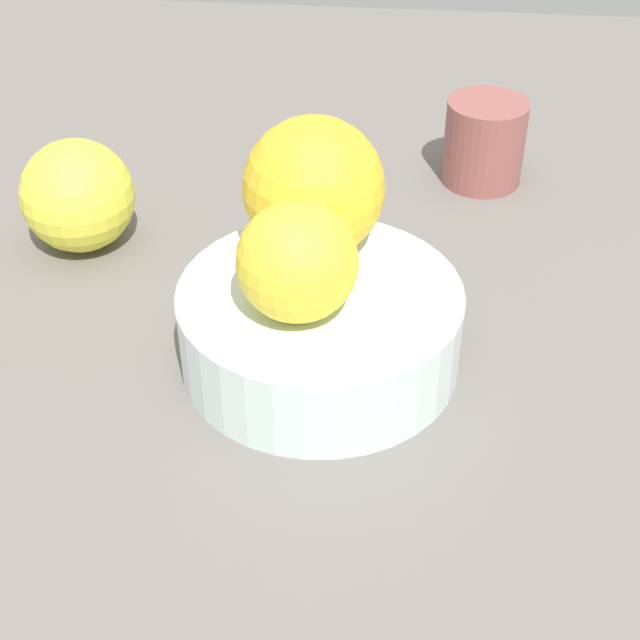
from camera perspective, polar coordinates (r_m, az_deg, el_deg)
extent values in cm
cube|color=#66605B|center=(53.12, 0.00, -3.24)|extent=(110.00, 110.00, 2.00)
cylinder|color=silver|center=(52.21, 0.00, -2.09)|extent=(9.41, 9.41, 0.80)
cylinder|color=silver|center=(50.98, 0.00, -0.42)|extent=(15.17, 15.17, 4.69)
sphere|color=yellow|center=(46.42, -1.38, 3.50)|extent=(6.09, 6.09, 6.09)
sphere|color=yellow|center=(50.92, -0.38, 7.95)|extent=(7.67, 7.67, 7.67)
sphere|color=yellow|center=(61.83, -14.34, 7.24)|extent=(7.14, 7.14, 7.14)
cylinder|color=#8C4C47|center=(68.51, 9.83, 10.49)|extent=(5.63, 5.63, 5.98)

